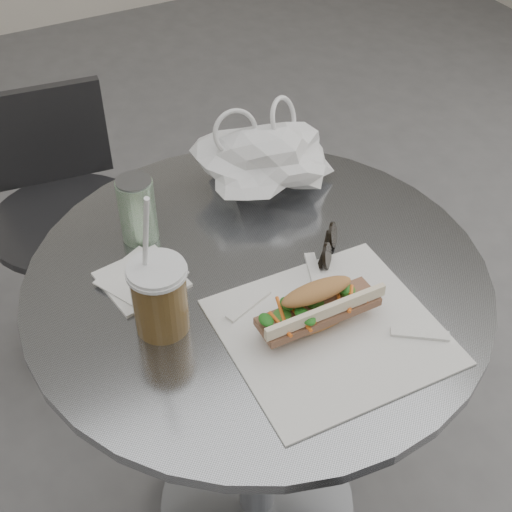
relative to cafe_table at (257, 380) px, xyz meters
name	(u,v)px	position (x,y,z in m)	size (l,w,h in m)	color
cafe_table	(257,380)	(0.00, 0.00, 0.00)	(0.76, 0.76, 0.74)	slate
chair_far	(74,250)	(-0.17, 0.69, -0.14)	(0.38, 0.40, 0.71)	#313133
sandwich_paper	(331,331)	(0.04, -0.16, 0.28)	(0.31, 0.29, 0.00)	white
banh_mi	(317,307)	(0.03, -0.14, 0.31)	(0.23, 0.09, 0.08)	tan
iced_coffee	(159,296)	(-0.18, -0.03, 0.34)	(0.09, 0.09, 0.26)	brown
sunglasses	(328,247)	(0.13, -0.01, 0.29)	(0.08, 0.09, 0.04)	black
plastic_bag	(265,161)	(0.12, 0.21, 0.33)	(0.24, 0.18, 0.12)	white
napkin_stack	(141,279)	(-0.17, 0.07, 0.28)	(0.15, 0.15, 0.01)	white
drink_can	(137,209)	(-0.13, 0.18, 0.33)	(0.06, 0.06, 0.12)	#528C52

